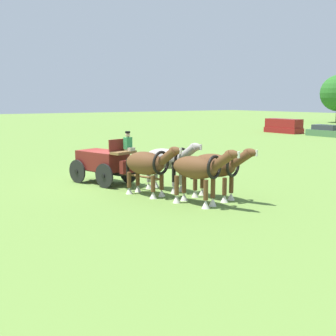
% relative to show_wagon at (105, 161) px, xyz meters
% --- Properties ---
extents(ground_plane, '(220.00, 220.00, 0.00)m').
position_rel_show_wagon_xyz_m(ground_plane, '(-0.16, -0.05, -1.09)').
color(ground_plane, olive).
extents(show_wagon, '(5.39, 2.45, 2.59)m').
position_rel_show_wagon_xyz_m(show_wagon, '(0.00, 0.00, 0.00)').
color(show_wagon, maroon).
rests_on(show_wagon, ground).
extents(draft_horse_rear_near, '(3.09, 1.47, 2.25)m').
position_rel_show_wagon_xyz_m(draft_horse_rear_near, '(3.08, 1.58, 0.29)').
color(draft_horse_rear_near, '#9E998E').
rests_on(draft_horse_rear_near, ground).
extents(draft_horse_rear_off, '(2.98, 1.51, 2.20)m').
position_rel_show_wagon_xyz_m(draft_horse_rear_off, '(3.43, 0.33, 0.25)').
color(draft_horse_rear_off, brown).
rests_on(draft_horse_rear_off, ground).
extents(draft_horse_lead_near, '(3.03, 1.49, 2.21)m').
position_rel_show_wagon_xyz_m(draft_horse_lead_near, '(5.56, 2.32, 0.26)').
color(draft_horse_lead_near, brown).
rests_on(draft_horse_lead_near, ground).
extents(draft_horse_lead_off, '(2.97, 1.41, 2.27)m').
position_rel_show_wagon_xyz_m(draft_horse_lead_off, '(5.94, 1.07, 0.31)').
color(draft_horse_lead_off, brown).
rests_on(draft_horse_lead_off, ground).
extents(parked_vehicle_a, '(4.82, 1.98, 1.73)m').
position_rel_show_wagon_xyz_m(parked_vehicle_a, '(-16.86, 32.43, -0.24)').
color(parked_vehicle_a, maroon).
rests_on(parked_vehicle_a, ground).
extents(parked_vehicle_b, '(4.63, 1.92, 1.28)m').
position_rel_show_wagon_xyz_m(parked_vehicle_b, '(-10.69, 32.52, -0.53)').
color(parked_vehicle_b, '#477047').
rests_on(parked_vehicle_b, ground).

